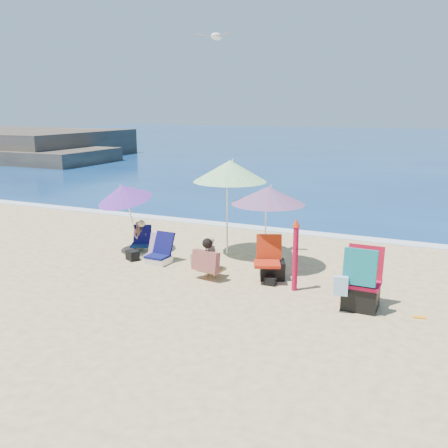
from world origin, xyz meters
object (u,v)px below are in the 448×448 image
at_px(chair_rainbow, 156,255).
at_px(seagull, 216,36).
at_px(umbrella_turquoise, 268,195).
at_px(umbrella_blue, 123,193).
at_px(person_center, 209,259).
at_px(person_left, 140,236).
at_px(chair_navy, 160,255).
at_px(furled_umbrella, 295,251).
at_px(camp_chair_left, 271,266).
at_px(camp_chair_right, 360,286).
at_px(umbrella_striped, 230,171).

distance_m(chair_rainbow, seagull, 5.18).
xyz_separation_m(umbrella_turquoise, seagull, (-1.42, 0.33, 3.45)).
xyz_separation_m(umbrella_blue, chair_rainbow, (1.13, -0.40, -1.35)).
height_order(person_center, person_left, person_center).
distance_m(chair_navy, person_left, 1.28).
xyz_separation_m(umbrella_blue, chair_navy, (1.28, -0.45, -1.33)).
height_order(furled_umbrella, camp_chair_left, furled_umbrella).
bearing_deg(umbrella_blue, person_left, 48.97).
distance_m(furled_umbrella, person_center, 1.91).
height_order(camp_chair_right, person_center, camp_chair_right).
bearing_deg(seagull, camp_chair_right, -26.99).
distance_m(person_center, person_left, 2.85).
bearing_deg(chair_rainbow, umbrella_turquoise, 14.18).
bearing_deg(chair_navy, camp_chair_left, 0.50).
bearing_deg(umbrella_blue, furled_umbrella, -10.86).
xyz_separation_m(umbrella_striped, person_center, (0.29, -1.80, -1.65)).
height_order(person_left, seagull, seagull).
distance_m(camp_chair_right, person_center, 3.24).
distance_m(person_center, seagull, 4.96).
xyz_separation_m(umbrella_striped, furled_umbrella, (2.17, -1.74, -1.28)).
height_order(furled_umbrella, camp_chair_right, furled_umbrella).
relative_size(chair_rainbow, person_left, 0.77).
distance_m(umbrella_blue, person_left, 1.20).
height_order(umbrella_turquoise, furled_umbrella, umbrella_turquoise).
relative_size(umbrella_striped, chair_rainbow, 3.75).
bearing_deg(seagull, umbrella_striped, 48.28).
distance_m(umbrella_striped, furled_umbrella, 3.06).
bearing_deg(chair_rainbow, chair_navy, -19.99).
xyz_separation_m(umbrella_striped, seagull, (-0.23, -0.26, 3.04)).
bearing_deg(umbrella_turquoise, person_center, -126.43).
bearing_deg(person_center, umbrella_striped, 99.31).
height_order(umbrella_turquoise, person_center, umbrella_turquoise).
xyz_separation_m(umbrella_turquoise, person_left, (-3.45, 0.03, -1.30)).
bearing_deg(chair_rainbow, camp_chair_right, -10.75).
bearing_deg(camp_chair_right, camp_chair_left, 155.76).
distance_m(chair_navy, chair_rainbow, 0.16).
xyz_separation_m(furled_umbrella, chair_navy, (-3.40, 0.45, -0.62)).
height_order(chair_rainbow, camp_chair_left, camp_chair_left).
distance_m(umbrella_striped, chair_navy, 2.61).
distance_m(umbrella_blue, camp_chair_left, 4.24).
bearing_deg(umbrella_turquoise, umbrella_blue, -176.10).
xyz_separation_m(umbrella_turquoise, chair_navy, (-2.42, -0.70, -1.49)).
xyz_separation_m(furled_umbrella, person_left, (-4.44, 1.18, -0.43)).
bearing_deg(chair_navy, umbrella_striped, 46.30).
bearing_deg(umbrella_turquoise, furled_umbrella, -49.53).
distance_m(umbrella_blue, camp_chair_right, 6.27).
xyz_separation_m(chair_rainbow, camp_chair_right, (4.90, -0.93, 0.26)).
bearing_deg(umbrella_striped, furled_umbrella, -38.80).
distance_m(chair_rainbow, camp_chair_right, 4.99).
xyz_separation_m(chair_navy, camp_chair_right, (4.75, -0.88, 0.24)).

